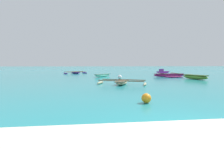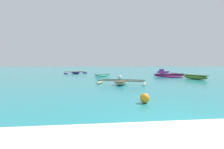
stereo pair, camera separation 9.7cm
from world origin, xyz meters
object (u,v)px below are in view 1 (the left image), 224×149
at_px(moored_boat_5, 122,82).
at_px(mooring_buoy_0, 120,77).
at_px(moored_boat_1, 75,73).
at_px(moored_boat_4, 163,72).
at_px(mooring_buoy_1, 146,98).
at_px(moored_boat_3, 169,75).
at_px(moored_boat_2, 195,77).
at_px(moored_boat_0, 103,75).

xyz_separation_m(moored_boat_5, mooring_buoy_0, (0.64, 4.94, 0.05)).
height_order(moored_boat_1, moored_boat_4, moored_boat_4).
distance_m(moored_boat_4, mooring_buoy_1, 24.73).
xyz_separation_m(moored_boat_3, moored_boat_4, (2.60, 8.13, 0.06)).
xyz_separation_m(moored_boat_4, mooring_buoy_0, (-9.48, -10.79, -0.05)).
bearing_deg(moored_boat_5, moored_boat_2, -44.07).
relative_size(moored_boat_3, mooring_buoy_0, 9.00).
distance_m(moored_boat_0, moored_boat_4, 13.21).
distance_m(moored_boat_1, mooring_buoy_1, 24.05).
height_order(moored_boat_2, moored_boat_3, moored_boat_2).
xyz_separation_m(moored_boat_0, moored_boat_5, (1.01, -8.63, -0.03)).
relative_size(moored_boat_0, moored_boat_4, 0.98).
relative_size(moored_boat_1, mooring_buoy_0, 9.36).
height_order(moored_boat_0, moored_boat_4, moored_boat_4).
xyz_separation_m(moored_boat_5, mooring_buoy_1, (-0.15, -6.77, 0.03)).
distance_m(moored_boat_1, moored_boat_4, 15.36).
xyz_separation_m(moored_boat_1, mooring_buoy_0, (5.84, -11.81, 0.07)).
relative_size(moored_boat_1, mooring_buoy_1, 10.36).
relative_size(moored_boat_0, mooring_buoy_1, 6.21).
bearing_deg(mooring_buoy_1, moored_boat_2, 49.90).
height_order(moored_boat_0, mooring_buoy_1, mooring_buoy_1).
bearing_deg(moored_boat_0, mooring_buoy_1, -135.13).
bearing_deg(mooring_buoy_0, mooring_buoy_1, -93.85).
bearing_deg(moored_boat_3, moored_boat_4, 75.50).
height_order(moored_boat_0, mooring_buoy_0, mooring_buoy_0).
distance_m(moored_boat_1, moored_boat_3, 15.67).
bearing_deg(moored_boat_5, mooring_buoy_0, 15.08).
distance_m(moored_boat_3, mooring_buoy_0, 7.38).
relative_size(moored_boat_0, moored_boat_5, 0.61).
relative_size(moored_boat_2, mooring_buoy_1, 7.28).
height_order(mooring_buoy_0, mooring_buoy_1, mooring_buoy_0).
bearing_deg(mooring_buoy_1, moored_boat_3, 61.90).
bearing_deg(mooring_buoy_0, moored_boat_3, 21.15).
height_order(moored_boat_0, moored_boat_1, moored_boat_0).
relative_size(moored_boat_5, mooring_buoy_0, 9.13).
bearing_deg(mooring_buoy_1, moored_boat_0, 93.21).
bearing_deg(mooring_buoy_1, moored_boat_1, 102.13).
xyz_separation_m(moored_boat_4, moored_boat_5, (-10.12, -15.73, -0.10)).
height_order(moored_boat_4, mooring_buoy_0, moored_boat_4).
bearing_deg(mooring_buoy_0, moored_boat_1, 116.33).
relative_size(moored_boat_3, mooring_buoy_1, 9.96).
bearing_deg(moored_boat_0, moored_boat_3, -55.21).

